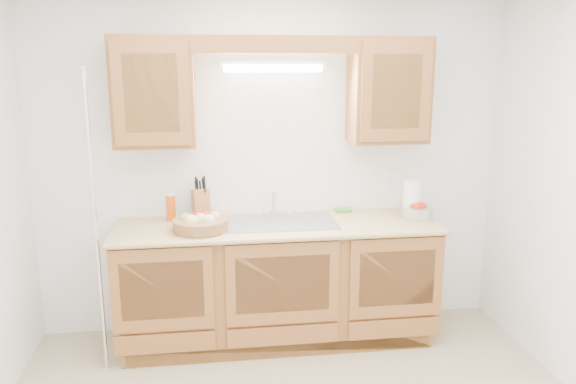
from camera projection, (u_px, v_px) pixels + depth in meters
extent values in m
cube|color=white|center=(272.00, 167.00, 4.23)|extent=(3.50, 0.02, 2.50)
cube|color=brown|center=(277.00, 283.00, 4.12)|extent=(2.20, 0.60, 0.86)
cube|color=tan|center=(277.00, 226.00, 4.01)|extent=(2.30, 0.63, 0.04)
cube|color=brown|center=(154.00, 92.00, 3.83)|extent=(0.55, 0.33, 0.75)
cube|color=brown|center=(388.00, 90.00, 4.05)|extent=(0.55, 0.33, 0.75)
cube|color=brown|center=(277.00, 44.00, 3.73)|extent=(2.20, 0.05, 0.12)
cylinder|color=white|center=(273.00, 69.00, 3.97)|extent=(0.70, 0.05, 0.05)
cube|color=white|center=(273.00, 64.00, 3.99)|extent=(0.76, 0.06, 0.05)
cube|color=#9E9EA3|center=(277.00, 222.00, 4.02)|extent=(0.84, 0.46, 0.01)
cube|color=#9E9EA3|center=(248.00, 235.00, 4.02)|extent=(0.39, 0.40, 0.16)
cube|color=#9E9EA3|center=(306.00, 232.00, 4.07)|extent=(0.39, 0.40, 0.16)
cylinder|color=silver|center=(274.00, 213.00, 4.21)|extent=(0.06, 0.06, 0.04)
cylinder|color=silver|center=(274.00, 202.00, 4.20)|extent=(0.02, 0.02, 0.16)
cylinder|color=silver|center=(275.00, 192.00, 4.13)|extent=(0.02, 0.12, 0.02)
cylinder|color=white|center=(290.00, 207.00, 4.22)|extent=(0.03, 0.03, 0.12)
cylinder|color=silver|center=(96.00, 226.00, 3.58)|extent=(0.03, 0.03, 2.00)
cube|color=white|center=(394.00, 177.00, 4.37)|extent=(0.08, 0.01, 0.12)
cylinder|color=brown|center=(201.00, 224.00, 3.84)|extent=(0.45, 0.45, 0.07)
sphere|color=#D8C67F|center=(191.00, 221.00, 3.78)|extent=(0.09, 0.09, 0.09)
sphere|color=#D8C67F|center=(208.00, 221.00, 3.78)|extent=(0.09, 0.09, 0.09)
sphere|color=tan|center=(214.00, 218.00, 3.88)|extent=(0.09, 0.09, 0.09)
sphere|color=red|center=(198.00, 217.00, 3.89)|extent=(0.08, 0.08, 0.08)
sphere|color=#72A53F|center=(185.00, 219.00, 3.85)|extent=(0.08, 0.08, 0.08)
sphere|color=#D8C67F|center=(201.00, 220.00, 3.82)|extent=(0.09, 0.09, 0.09)
sphere|color=red|center=(205.00, 216.00, 3.93)|extent=(0.08, 0.08, 0.08)
cube|color=brown|center=(201.00, 205.00, 4.08)|extent=(0.15, 0.21, 0.25)
cylinder|color=black|center=(196.00, 188.00, 4.03)|extent=(0.02, 0.04, 0.09)
cylinder|color=black|center=(200.00, 187.00, 4.03)|extent=(0.02, 0.04, 0.09)
cylinder|color=black|center=(204.00, 186.00, 4.04)|extent=(0.02, 0.04, 0.09)
cylinder|color=black|center=(197.00, 185.00, 4.07)|extent=(0.02, 0.04, 0.09)
cylinder|color=black|center=(203.00, 184.00, 4.07)|extent=(0.02, 0.04, 0.09)
cylinder|color=black|center=(196.00, 183.00, 4.09)|extent=(0.02, 0.04, 0.09)
cylinder|color=black|center=(205.00, 182.00, 4.10)|extent=(0.02, 0.04, 0.09)
cylinder|color=#D3500B|center=(171.00, 208.00, 4.06)|extent=(0.08, 0.08, 0.19)
cylinder|color=white|center=(170.00, 194.00, 4.04)|extent=(0.07, 0.07, 0.01)
imported|color=blue|center=(201.00, 206.00, 4.15)|extent=(0.10, 0.10, 0.18)
cube|color=#CC333F|center=(343.00, 211.00, 4.32)|extent=(0.12, 0.08, 0.01)
cube|color=green|center=(343.00, 210.00, 4.32)|extent=(0.12, 0.08, 0.02)
cylinder|color=silver|center=(411.00, 216.00, 4.18)|extent=(0.16, 0.16, 0.01)
cylinder|color=silver|center=(412.00, 196.00, 4.14)|extent=(0.02, 0.02, 0.32)
cylinder|color=white|center=(412.00, 198.00, 4.15)|extent=(0.16, 0.16, 0.27)
sphere|color=silver|center=(413.00, 175.00, 4.11)|extent=(0.02, 0.02, 0.02)
cylinder|color=silver|center=(416.00, 212.00, 4.13)|extent=(0.25, 0.25, 0.09)
sphere|color=red|center=(413.00, 206.00, 4.11)|extent=(0.07, 0.07, 0.07)
sphere|color=red|center=(419.00, 205.00, 4.14)|extent=(0.07, 0.07, 0.07)
sphere|color=red|center=(418.00, 207.00, 4.09)|extent=(0.07, 0.07, 0.07)
sphere|color=red|center=(422.00, 207.00, 4.11)|extent=(0.07, 0.07, 0.07)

